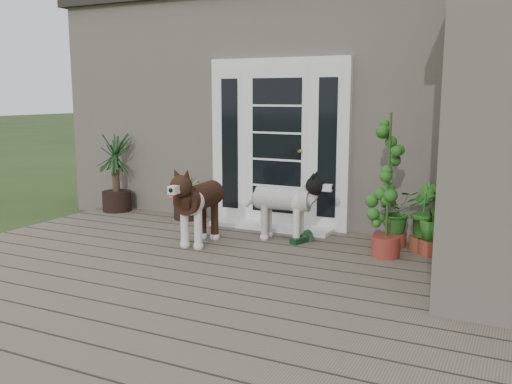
% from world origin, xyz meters
% --- Properties ---
extents(deck, '(6.20, 4.60, 0.12)m').
position_xyz_m(deck, '(0.00, 0.40, 0.06)').
color(deck, '#6B5B4C').
rests_on(deck, ground).
extents(house_main, '(7.40, 4.00, 3.10)m').
position_xyz_m(house_main, '(0.00, 4.65, 1.55)').
color(house_main, '#665E54').
rests_on(house_main, ground).
extents(roof_main, '(7.60, 4.20, 0.20)m').
position_xyz_m(roof_main, '(0.00, 4.65, 3.20)').
color(roof_main, '#2D2826').
rests_on(roof_main, house_main).
extents(door_unit, '(1.90, 0.14, 2.15)m').
position_xyz_m(door_unit, '(-0.20, 2.60, 1.19)').
color(door_unit, white).
rests_on(door_unit, deck).
extents(door_step, '(1.60, 0.40, 0.05)m').
position_xyz_m(door_step, '(-0.20, 2.40, 0.14)').
color(door_step, white).
rests_on(door_step, deck).
extents(brindle_dog, '(0.49, 0.98, 0.79)m').
position_xyz_m(brindle_dog, '(-0.62, 1.35, 0.52)').
color(brindle_dog, '#391F15').
rests_on(brindle_dog, deck).
extents(white_dog, '(0.89, 0.44, 0.72)m').
position_xyz_m(white_dog, '(0.16, 1.93, 0.48)').
color(white_dog, white).
rests_on(white_dog, deck).
extents(spider_plant, '(0.80, 0.80, 0.68)m').
position_xyz_m(spider_plant, '(-1.46, 2.40, 0.46)').
color(spider_plant, '#8EA163').
rests_on(spider_plant, deck).
extents(yucca, '(0.98, 0.98, 1.16)m').
position_xyz_m(yucca, '(-2.70, 2.40, 0.70)').
color(yucca, black).
rests_on(yucca, deck).
extents(herb_a, '(0.63, 0.63, 0.57)m').
position_xyz_m(herb_a, '(1.42, 2.23, 0.40)').
color(herb_a, '#215F1B').
rests_on(herb_a, deck).
extents(herb_b, '(0.45, 0.45, 0.53)m').
position_xyz_m(herb_b, '(1.72, 2.16, 0.39)').
color(herb_b, '#265618').
rests_on(herb_b, deck).
extents(herb_c, '(0.41, 0.41, 0.56)m').
position_xyz_m(herb_c, '(1.85, 2.06, 0.40)').
color(herb_c, '#295B1A').
rests_on(herb_c, deck).
extents(sapling, '(0.46, 0.46, 1.57)m').
position_xyz_m(sapling, '(1.42, 1.76, 0.90)').
color(sapling, '#204D16').
rests_on(sapling, deck).
extents(clog_left, '(0.23, 0.31, 0.08)m').
position_xyz_m(clog_left, '(0.43, 2.06, 0.16)').
color(clog_left, '#173A1C').
rests_on(clog_left, deck).
extents(clog_right, '(0.22, 0.31, 0.08)m').
position_xyz_m(clog_right, '(0.40, 1.87, 0.16)').
color(clog_right, black).
rests_on(clog_right, deck).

